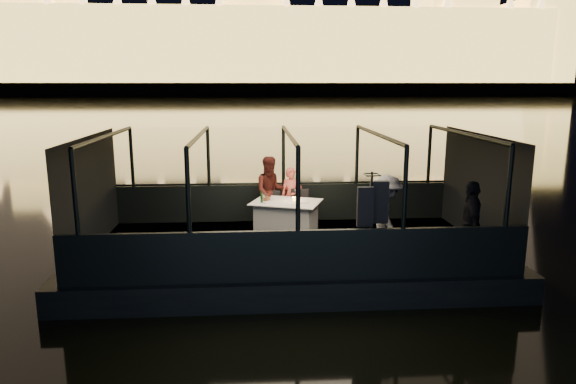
{
  "coord_description": "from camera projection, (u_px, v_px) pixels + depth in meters",
  "views": [
    {
      "loc": [
        -0.74,
        -10.25,
        3.81
      ],
      "look_at": [
        0.0,
        0.4,
        1.55
      ],
      "focal_mm": 32.0,
      "sensor_mm": 36.0,
      "label": 1
    }
  ],
  "objects": [
    {
      "name": "amber_candle",
      "position": [
        294.0,
        199.0,
        11.35
      ],
      "size": [
        0.08,
        0.08,
        0.09
      ],
      "primitive_type": "cylinder",
      "rotation": [
        0.0,
        0.0,
        -0.31
      ],
      "color": "yellow",
      "rests_on": "dining_table_central"
    },
    {
      "name": "boat_deck",
      "position": [
        289.0,
        246.0,
        10.75
      ],
      "size": [
        8.0,
        4.0,
        0.04
      ],
      "primitive_type": "cube",
      "color": "black",
      "rests_on": "boat_hull"
    },
    {
      "name": "coat_stand",
      "position": [
        370.0,
        223.0,
        9.06
      ],
      "size": [
        0.55,
        0.46,
        1.82
      ],
      "primitive_type": null,
      "rotation": [
        0.0,
        0.0,
        0.13
      ],
      "color": "black",
      "rests_on": "boat_deck"
    },
    {
      "name": "person_man_maroon",
      "position": [
        271.0,
        195.0,
        12.04
      ],
      "size": [
        0.88,
        0.73,
        1.66
      ],
      "primitive_type": "imported",
      "rotation": [
        0.0,
        0.0,
        0.15
      ],
      "color": "#431712",
      "rests_on": "boat_deck"
    },
    {
      "name": "wine_bottle",
      "position": [
        262.0,
        196.0,
        11.17
      ],
      "size": [
        0.07,
        0.07,
        0.27
      ],
      "primitive_type": "cylinder",
      "rotation": [
        0.0,
        0.0,
        0.14
      ],
      "color": "#163A15",
      "rests_on": "dining_table_central"
    },
    {
      "name": "end_wall_aft",
      "position": [
        479.0,
        189.0,
        10.78
      ],
      "size": [
        0.02,
        4.0,
        2.3
      ],
      "primitive_type": null,
      "color": "black",
      "rests_on": "boat_deck"
    },
    {
      "name": "end_wall_fore",
      "position": [
        90.0,
        194.0,
        10.23
      ],
      "size": [
        0.02,
        4.0,
        2.3
      ],
      "primitive_type": null,
      "color": "black",
      "rests_on": "boat_deck"
    },
    {
      "name": "gunwale_port",
      "position": [
        283.0,
        202.0,
        12.6
      ],
      "size": [
        8.0,
        0.08,
        0.9
      ],
      "primitive_type": "cube",
      "color": "black",
      "rests_on": "boat_deck"
    },
    {
      "name": "embankment",
      "position": [
        253.0,
        90.0,
        215.58
      ],
      "size": [
        400.0,
        140.0,
        6.0
      ],
      "primitive_type": "cube",
      "color": "#423D33",
      "rests_on": "ground"
    },
    {
      "name": "passenger_stripe",
      "position": [
        387.0,
        216.0,
        9.77
      ],
      "size": [
        0.61,
        1.07,
        1.63
      ],
      "primitive_type": "imported",
      "rotation": [
        0.0,
        0.0,
        1.55
      ],
      "color": "silver",
      "rests_on": "boat_deck"
    },
    {
      "name": "cabin_glass_starboard",
      "position": [
        298.0,
        189.0,
        8.46
      ],
      "size": [
        8.0,
        0.02,
        1.4
      ],
      "primitive_type": null,
      "color": "#99B2B2",
      "rests_on": "gunwale_starboard"
    },
    {
      "name": "gunwale_starboard",
      "position": [
        298.0,
        256.0,
        8.7
      ],
      "size": [
        8.0,
        0.08,
        0.9
      ],
      "primitive_type": "cube",
      "color": "black",
      "rests_on": "boat_deck"
    },
    {
      "name": "cabin_roof_glass",
      "position": [
        289.0,
        135.0,
        10.27
      ],
      "size": [
        8.0,
        4.0,
        0.02
      ],
      "primitive_type": null,
      "color": "#99B2B2",
      "rests_on": "boat_deck"
    },
    {
      "name": "river_water",
      "position": [
        256.0,
        106.0,
        88.92
      ],
      "size": [
        500.0,
        500.0,
        0.0
      ],
      "primitive_type": "plane",
      "color": "black",
      "rests_on": "ground"
    },
    {
      "name": "chair_port_right",
      "position": [
        301.0,
        209.0,
        11.9
      ],
      "size": [
        0.49,
        0.49,
        0.89
      ],
      "primitive_type": "cube",
      "rotation": [
        0.0,
        0.0,
        -0.19
      ],
      "color": "black",
      "rests_on": "boat_deck"
    },
    {
      "name": "boat_hull",
      "position": [
        289.0,
        267.0,
        10.85
      ],
      "size": [
        8.6,
        4.4,
        1.0
      ],
      "primitive_type": "cube",
      "color": "black",
      "rests_on": "river_water"
    },
    {
      "name": "parliament_building",
      "position": [
        253.0,
        8.0,
        175.61
      ],
      "size": [
        220.0,
        32.0,
        60.0
      ],
      "primitive_type": null,
      "color": "#F2D18C",
      "rests_on": "embankment"
    },
    {
      "name": "dining_table_central",
      "position": [
        286.0,
        218.0,
        11.38
      ],
      "size": [
        1.72,
        1.48,
        0.77
      ],
      "primitive_type": "cube",
      "rotation": [
        0.0,
        0.0,
        -0.35
      ],
      "color": "white",
      "rests_on": "boat_deck"
    },
    {
      "name": "cabin_glass_port",
      "position": [
        283.0,
        156.0,
        12.36
      ],
      "size": [
        8.0,
        0.02,
        1.4
      ],
      "primitive_type": null,
      "color": "#99B2B2",
      "rests_on": "gunwale_port"
    },
    {
      "name": "person_woman_coral",
      "position": [
        291.0,
        194.0,
        12.13
      ],
      "size": [
        0.51,
        0.35,
        1.38
      ],
      "primitive_type": "imported",
      "rotation": [
        0.0,
        0.0,
        -0.05
      ],
      "color": "#F26858",
      "rests_on": "boat_deck"
    },
    {
      "name": "canopy_ribs",
      "position": [
        289.0,
        191.0,
        10.51
      ],
      "size": [
        8.0,
        4.0,
        2.3
      ],
      "primitive_type": null,
      "color": "black",
      "rests_on": "boat_deck"
    },
    {
      "name": "passenger_dark",
      "position": [
        470.0,
        221.0,
        9.36
      ],
      "size": [
        0.61,
        1.01,
        1.6
      ],
      "primitive_type": "imported",
      "rotation": [
        0.0,
        0.0,
        4.47
      ],
      "color": "black",
      "rests_on": "boat_deck"
    },
    {
      "name": "plate_far",
      "position": [
        269.0,
        200.0,
        11.44
      ],
      "size": [
        0.25,
        0.25,
        0.02
      ],
      "primitive_type": "cylinder",
      "rotation": [
        0.0,
        0.0,
        -0.04
      ],
      "color": "silver",
      "rests_on": "dining_table_central"
    },
    {
      "name": "chair_port_left",
      "position": [
        272.0,
        209.0,
        11.92
      ],
      "size": [
        0.44,
        0.44,
        0.85
      ],
      "primitive_type": "cube",
      "rotation": [
        0.0,
        0.0,
        -0.13
      ],
      "color": "black",
      "rests_on": "boat_deck"
    },
    {
      "name": "wine_glass_red",
      "position": [
        296.0,
        195.0,
        11.53
      ],
      "size": [
        0.08,
        0.08,
        0.21
      ],
      "primitive_type": null,
      "rotation": [
        0.0,
        0.0,
        0.18
      ],
      "color": "silver",
      "rests_on": "dining_table_central"
    },
    {
      "name": "bread_basket",
      "position": [
        266.0,
        199.0,
        11.4
      ],
      "size": [
        0.23,
        0.23,
        0.07
      ],
      "primitive_type": "cylinder",
      "rotation": [
        0.0,
        0.0,
        -0.26
      ],
      "color": "brown",
      "rests_on": "dining_table_central"
    },
    {
      "name": "wine_glass_white",
      "position": [
        264.0,
        199.0,
        11.11
      ],
      "size": [
        0.07,
        0.07,
        0.2
      ],
      "primitive_type": null,
      "rotation": [
        0.0,
        0.0,
        -0.02
      ],
      "color": "white",
      "rests_on": "dining_table_central"
    },
    {
      "name": "plate_near",
      "position": [
        304.0,
        202.0,
        11.22
      ],
      "size": [
        0.29,
        0.29,
        0.01
      ],
      "primitive_type": "cylinder",
      "rotation": [
        0.0,
        0.0,
        0.28
      ],
      "color": "white",
      "rests_on": "dining_table_central"
    }
  ]
}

